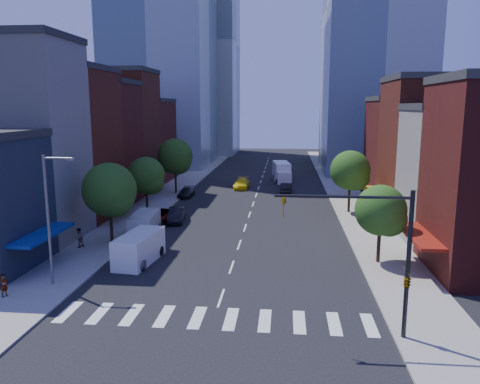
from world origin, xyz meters
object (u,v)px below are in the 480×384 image
(pedestrian_far, at_px, (79,238))
(parked_car_second, at_px, (176,215))
(parked_car_rear, at_px, (186,193))
(cargo_van_far, at_px, (144,225))
(traffic_car_far, at_px, (280,172))
(parked_car_front, at_px, (138,254))
(cargo_van_near, at_px, (138,248))
(box_truck, at_px, (282,173))
(traffic_car_oncoming, at_px, (286,188))
(parked_car_third, at_px, (157,217))
(taxi, at_px, (242,184))

(pedestrian_far, bearing_deg, parked_car_second, 175.13)
(parked_car_rear, xyz_separation_m, cargo_van_far, (0.15, -19.80, 0.48))
(parked_car_second, xyz_separation_m, traffic_car_far, (10.80, 34.05, 0.04))
(parked_car_front, relative_size, cargo_van_far, 0.86)
(parked_car_second, xyz_separation_m, pedestrian_far, (-6.22, -10.51, 0.26))
(cargo_van_near, height_order, box_truck, box_truck)
(traffic_car_oncoming, bearing_deg, box_truck, -82.59)
(cargo_van_near, bearing_deg, parked_car_rear, 100.96)
(parked_car_front, distance_m, traffic_car_oncoming, 34.28)
(parked_car_rear, bearing_deg, parked_car_third, -88.85)
(parked_car_front, bearing_deg, traffic_car_oncoming, 66.61)
(parked_car_front, bearing_deg, cargo_van_far, 99.99)
(taxi, bearing_deg, parked_car_front, -96.69)
(cargo_van_near, relative_size, taxi, 1.12)
(cargo_van_near, distance_m, taxi, 35.39)
(pedestrian_far, bearing_deg, cargo_van_near, 90.00)
(parked_car_third, distance_m, parked_car_rear, 14.85)
(parked_car_rear, bearing_deg, box_truck, 49.89)
(parked_car_front, distance_m, parked_car_third, 12.84)
(parked_car_front, height_order, box_truck, box_truck)
(traffic_car_oncoming, height_order, pedestrian_far, pedestrian_far)
(parked_car_front, bearing_deg, taxi, 78.57)
(parked_car_rear, distance_m, box_truck, 19.66)
(cargo_van_near, xyz_separation_m, cargo_van_far, (-1.83, 7.59, -0.06))
(parked_car_third, xyz_separation_m, cargo_van_far, (0.15, -4.95, 0.36))
(parked_car_third, relative_size, cargo_van_far, 0.99)
(cargo_van_near, bearing_deg, parked_car_front, -76.18)
(parked_car_second, distance_m, traffic_car_far, 35.72)
(parked_car_third, relative_size, traffic_car_far, 1.15)
(traffic_car_oncoming, xyz_separation_m, traffic_car_far, (-1.01, 15.53, 0.07))
(cargo_van_near, bearing_deg, cargo_van_far, 110.39)
(parked_car_third, bearing_deg, cargo_van_near, -75.18)
(parked_car_front, bearing_deg, box_truck, 72.03)
(parked_car_third, height_order, cargo_van_far, cargo_van_far)
(traffic_car_oncoming, bearing_deg, cargo_van_far, 64.28)
(parked_car_front, bearing_deg, cargo_van_near, 93.54)
(parked_car_rear, bearing_deg, cargo_van_far, -88.41)
(parked_car_front, height_order, parked_car_third, parked_car_front)
(parked_car_third, relative_size, cargo_van_near, 0.93)
(cargo_van_far, height_order, box_truck, box_truck)
(box_truck, bearing_deg, parked_car_third, -120.91)
(taxi, xyz_separation_m, box_truck, (6.02, 7.11, 0.75))
(parked_car_third, distance_m, pedestrian_far, 10.44)
(taxi, bearing_deg, parked_car_third, -105.83)
(parked_car_third, height_order, pedestrian_far, pedestrian_far)
(parked_car_front, height_order, pedestrian_far, pedestrian_far)
(traffic_car_oncoming, bearing_deg, parked_car_third, 58.19)
(cargo_van_far, distance_m, box_truck, 36.86)
(taxi, xyz_separation_m, traffic_car_oncoming, (6.76, -2.97, -0.02))
(cargo_van_near, xyz_separation_m, taxi, (4.95, 35.04, -0.42))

